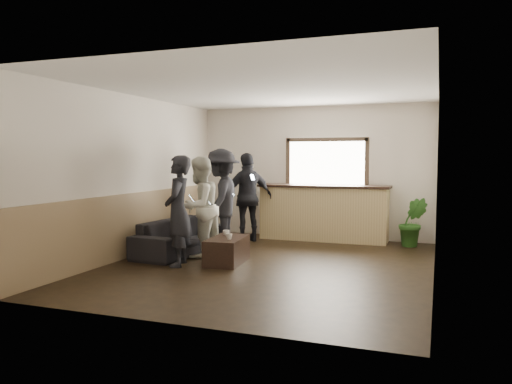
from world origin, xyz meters
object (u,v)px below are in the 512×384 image
at_px(cup_a, 226,233).
at_px(person_a, 178,211).
at_px(person_b, 200,207).
at_px(person_d, 248,197).
at_px(cup_b, 229,236).
at_px(potted_plant, 413,222).
at_px(person_c, 221,199).
at_px(coffee_table, 227,250).
at_px(sofa, 182,236).
at_px(bar_counter, 324,209).

relative_size(cup_a, person_a, 0.06).
relative_size(person_b, person_d, 0.96).
bearing_deg(cup_b, person_b, 149.06).
bearing_deg(cup_b, potted_plant, 45.62).
relative_size(cup_b, person_c, 0.05).
relative_size(coffee_table, potted_plant, 0.98).
relative_size(sofa, coffee_table, 2.20).
xyz_separation_m(sofa, person_b, (0.45, -0.18, 0.57)).
relative_size(sofa, potted_plant, 2.16).
bearing_deg(bar_counter, person_a, -116.92).
bearing_deg(cup_b, person_c, 119.32).
xyz_separation_m(cup_a, person_c, (-0.45, 0.83, 0.48)).
distance_m(coffee_table, person_b, 0.98).
distance_m(coffee_table, cup_a, 0.35).
distance_m(cup_a, person_d, 1.95).
distance_m(potted_plant, person_a, 4.58).
height_order(person_c, person_d, person_c).
xyz_separation_m(coffee_table, cup_a, (-0.11, 0.22, 0.25)).
xyz_separation_m(bar_counter, coffee_table, (-0.98, -2.78, -0.43)).
bearing_deg(bar_counter, coffee_table, -109.44).
distance_m(coffee_table, person_a, 1.03).
height_order(coffee_table, person_d, person_d).
relative_size(sofa, person_a, 1.18).
distance_m(cup_a, person_a, 0.94).
distance_m(person_b, person_d, 1.78).
bearing_deg(coffee_table, person_c, 118.36).
bearing_deg(potted_plant, bar_counter, 174.18).
xyz_separation_m(coffee_table, potted_plant, (2.76, 2.59, 0.27)).
xyz_separation_m(cup_b, person_b, (-0.75, 0.45, 0.41)).
distance_m(cup_a, person_b, 0.68).
height_order(cup_a, person_a, person_a).
xyz_separation_m(cup_b, person_c, (-0.66, 1.18, 0.48)).
xyz_separation_m(bar_counter, potted_plant, (1.78, -0.18, -0.16)).
bearing_deg(coffee_table, person_a, -146.28).
distance_m(person_b, person_c, 0.74).
bearing_deg(cup_b, cup_a, 120.66).
distance_m(bar_counter, person_a, 3.61).
bearing_deg(potted_plant, person_c, -155.14).
xyz_separation_m(cup_a, person_b, (-0.54, 0.09, 0.41)).
bearing_deg(sofa, person_a, -148.83).
distance_m(sofa, person_c, 1.00).
relative_size(bar_counter, coffee_table, 2.88).
bearing_deg(coffee_table, bar_counter, 70.56).
bearing_deg(person_d, sofa, 21.67).
xyz_separation_m(cup_b, potted_plant, (2.67, 2.72, 0.02)).
height_order(bar_counter, person_b, bar_counter).
xyz_separation_m(person_a, person_d, (0.21, 2.52, 0.03)).
xyz_separation_m(sofa, cup_b, (1.20, -0.63, 0.16)).
xyz_separation_m(person_b, person_d, (0.21, 1.77, 0.04)).
relative_size(cup_b, person_a, 0.06).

